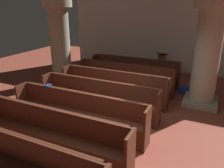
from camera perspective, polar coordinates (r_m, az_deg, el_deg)
name	(u,v)px	position (r m, az deg, el deg)	size (l,w,h in m)	color
ground_plane	(120,134)	(5.64, 2.11, -12.66)	(19.20, 19.20, 0.00)	brown
back_wall	(174,22)	(10.66, 15.64, 14.97)	(10.00, 0.16, 4.50)	silver
pew_row_0	(134,69)	(9.12, 5.70, 3.79)	(3.62, 0.47, 0.97)	#562819
pew_row_1	(125,76)	(8.19, 3.26, 1.98)	(3.62, 0.46, 0.97)	#562819
pew_row_2	(113,85)	(7.29, 0.21, -0.29)	(3.62, 0.46, 0.97)	#562819
pew_row_3	(98,96)	(6.43, -3.68, -3.18)	(3.62, 0.46, 0.97)	#562819
pew_row_4	(78,111)	(5.63, -8.77, -6.90)	(3.62, 0.46, 0.97)	#562819
pew_row_5	(50,132)	(4.91, -15.55, -11.68)	(3.62, 0.47, 0.97)	#562819
pew_row_6	(10,162)	(4.34, -24.73, -17.64)	(3.62, 0.46, 0.97)	#562819
pillar_aisle_side	(207,52)	(7.22, 23.25, 7.45)	(1.09, 1.09, 3.21)	#9F967E
pillar_far_side	(60,41)	(9.00, -13.21, 10.70)	(1.09, 1.09, 3.21)	#9F967E
lectern	(161,66)	(10.02, 12.49, 4.49)	(0.48, 0.45, 1.08)	brown
hymn_book	(48,85)	(6.18, -16.11, -0.31)	(0.14, 0.20, 0.02)	navy
kneeler_box_blue	(184,90)	(8.35, 17.98, -1.50)	(0.39, 0.28, 0.25)	navy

